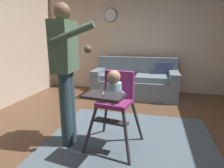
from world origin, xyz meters
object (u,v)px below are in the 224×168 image
Objects in this scene: adult_standing at (66,69)px; high_chair at (115,95)px; couch at (135,81)px; wall_clock at (110,15)px.

high_chair is at bearing -0.23° from adult_standing.
wall_clock reaches higher than couch.
couch is 2.18m from high_chair.
wall_clock is (-0.12, 2.68, 0.88)m from adult_standing.
adult_standing is (-0.57, -0.04, 0.29)m from high_chair.
wall_clock is at bearing -156.05° from high_chair.
couch is 2.36m from adult_standing.
wall_clock is at bearing 88.01° from adult_standing.
couch is 1.72m from wall_clock.
adult_standing reaches higher than couch.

